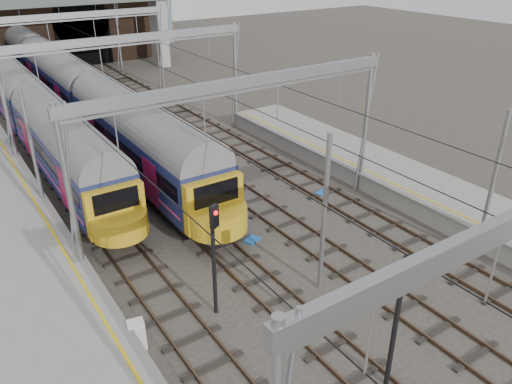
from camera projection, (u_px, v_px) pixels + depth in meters
ground at (352, 313)px, 19.88m from camera, size 160.00×160.00×0.00m
platform_left at (73, 372)px, 16.42m from camera, size 4.32×55.00×1.12m
tracks at (183, 180)px, 31.02m from camera, size 14.40×80.00×0.22m
overhead_line at (133, 56)px, 32.92m from camera, size 16.80×80.00×8.00m
retaining_wall at (48, 30)px, 57.25m from camera, size 28.00×2.75×9.00m
overbridge at (43, 8)px, 50.83m from camera, size 28.00×3.00×9.25m
train_main at (38, 61)px, 49.66m from camera, size 3.10×71.64×5.23m
train_second at (12, 88)px, 41.12m from camera, size 2.86×49.55×4.90m
signal_near_left at (214, 247)px, 18.50m from camera, size 0.39×0.47×4.91m
signal_near_centre at (400, 308)px, 15.18m from camera, size 0.41×0.48×5.22m
relay_cabinet at (137, 335)px, 17.91m from camera, size 0.68×0.60×1.19m
equip_cover_a at (252, 240)px, 24.70m from camera, size 0.91×0.78×0.09m
equip_cover_b at (187, 220)px, 26.45m from camera, size 0.93×0.82×0.09m
equip_cover_c at (322, 193)px, 29.36m from camera, size 0.86×0.70×0.09m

